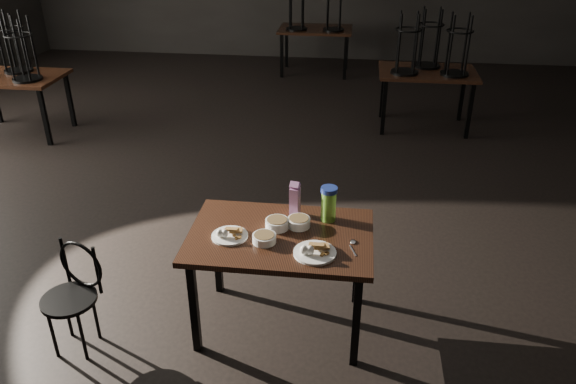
# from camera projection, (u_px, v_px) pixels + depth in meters

# --- Properties ---
(main_table) EXTENTS (1.20, 0.80, 0.75)m
(main_table) POSITION_uv_depth(u_px,v_px,m) (280.00, 244.00, 3.69)
(main_table) COLOR black
(main_table) RESTS_ON ground
(plate_left) EXTENTS (0.24, 0.24, 0.08)m
(plate_left) POSITION_uv_depth(u_px,v_px,m) (229.00, 234.00, 3.61)
(plate_left) COLOR white
(plate_left) RESTS_ON main_table
(plate_right) EXTENTS (0.27, 0.27, 0.09)m
(plate_right) POSITION_uv_depth(u_px,v_px,m) (314.00, 251.00, 3.44)
(plate_right) COLOR white
(plate_right) RESTS_ON main_table
(bowl_near) EXTENTS (0.16, 0.16, 0.06)m
(bowl_near) POSITION_uv_depth(u_px,v_px,m) (277.00, 223.00, 3.70)
(bowl_near) COLOR white
(bowl_near) RESTS_ON main_table
(bowl_far) EXTENTS (0.15, 0.15, 0.06)m
(bowl_far) POSITION_uv_depth(u_px,v_px,m) (299.00, 222.00, 3.72)
(bowl_far) COLOR white
(bowl_far) RESTS_ON main_table
(bowl_big) EXTENTS (0.15, 0.15, 0.05)m
(bowl_big) POSITION_uv_depth(u_px,v_px,m) (264.00, 238.00, 3.55)
(bowl_big) COLOR white
(bowl_big) RESTS_ON main_table
(juice_carton) EXTENTS (0.07, 0.07, 0.25)m
(juice_carton) POSITION_uv_depth(u_px,v_px,m) (295.00, 199.00, 3.82)
(juice_carton) COLOR #89197A
(juice_carton) RESTS_ON main_table
(water_bottle) EXTENTS (0.14, 0.14, 0.25)m
(water_bottle) POSITION_uv_depth(u_px,v_px,m) (329.00, 203.00, 3.75)
(water_bottle) COLOR #7BC83B
(water_bottle) RESTS_ON main_table
(spoon) EXTENTS (0.05, 0.19, 0.01)m
(spoon) POSITION_uv_depth(u_px,v_px,m) (353.00, 243.00, 3.55)
(spoon) COLOR silver
(spoon) RESTS_ON main_table
(bentwood_chair) EXTENTS (0.39, 0.38, 0.75)m
(bentwood_chair) POSITION_uv_depth(u_px,v_px,m) (74.00, 289.00, 3.63)
(bentwood_chair) COLOR black
(bentwood_chair) RESTS_ON ground
(bg_table_left) EXTENTS (1.20, 0.80, 1.48)m
(bg_table_left) POSITION_uv_depth(u_px,v_px,m) (10.00, 74.00, 6.80)
(bg_table_left) COLOR black
(bg_table_left) RESTS_ON ground
(bg_table_right) EXTENTS (1.20, 0.80, 1.48)m
(bg_table_right) POSITION_uv_depth(u_px,v_px,m) (428.00, 69.00, 6.99)
(bg_table_right) COLOR black
(bg_table_right) RESTS_ON ground
(bg_table_far) EXTENTS (1.20, 0.80, 1.48)m
(bg_table_far) POSITION_uv_depth(u_px,v_px,m) (315.00, 29.00, 9.21)
(bg_table_far) COLOR black
(bg_table_far) RESTS_ON ground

